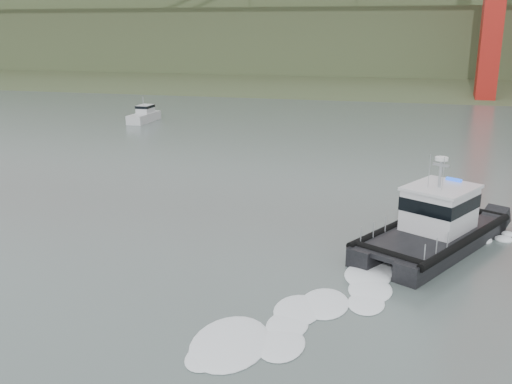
% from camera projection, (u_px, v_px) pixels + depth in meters
% --- Properties ---
extents(ground, '(400.00, 400.00, 0.00)m').
position_uv_depth(ground, '(247.00, 300.00, 24.63)').
color(ground, '#4B5953').
rests_on(ground, ground).
extents(headlands, '(500.00, 105.36, 27.12)m').
position_uv_depth(headlands, '(384.00, 46.00, 139.32)').
color(headlands, '#3C4F2D').
rests_on(headlands, ground).
extents(patrol_boat, '(8.46, 11.07, 5.11)m').
position_uv_depth(patrol_boat, '(435.00, 224.00, 30.29)').
color(patrol_boat, black).
rests_on(patrol_boat, ground).
extents(motorboat, '(2.07, 5.86, 3.20)m').
position_uv_depth(motorboat, '(144.00, 115.00, 71.33)').
color(motorboat, silver).
rests_on(motorboat, ground).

